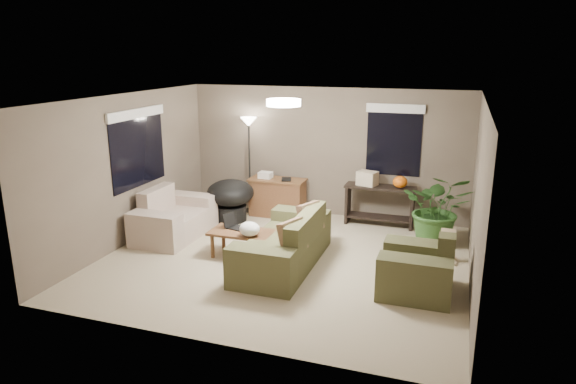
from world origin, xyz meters
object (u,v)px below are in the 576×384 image
(main_sofa, at_px, (286,247))
(console_table, at_px, (380,202))
(loveseat, at_px, (173,220))
(papasan_chair, at_px, (231,197))
(desk, at_px, (278,197))
(armchair, at_px, (417,271))
(coffee_table, at_px, (242,235))
(cat_scratching_post, at_px, (447,248))
(floor_lamp, at_px, (249,133))
(houseplant, at_px, (438,216))

(main_sofa, bearing_deg, console_table, 65.65)
(loveseat, distance_m, papasan_chair, 1.27)
(loveseat, distance_m, desk, 2.15)
(armchair, height_order, coffee_table, armchair)
(coffee_table, distance_m, cat_scratching_post, 3.20)
(main_sofa, relative_size, floor_lamp, 1.15)
(loveseat, relative_size, cat_scratching_post, 3.20)
(armchair, bearing_deg, loveseat, 168.52)
(armchair, height_order, console_table, armchair)
(loveseat, relative_size, houseplant, 1.29)
(loveseat, bearing_deg, console_table, 27.58)
(armchair, height_order, cat_scratching_post, armchair)
(desk, relative_size, console_table, 0.85)
(desk, relative_size, papasan_chair, 1.12)
(desk, relative_size, cat_scratching_post, 2.20)
(loveseat, distance_m, console_table, 3.78)
(desk, xyz_separation_m, houseplant, (3.06, -0.58, 0.11))
(main_sofa, distance_m, loveseat, 2.37)
(desk, bearing_deg, main_sofa, -67.26)
(papasan_chair, distance_m, floor_lamp, 1.32)
(floor_lamp, bearing_deg, loveseat, -112.02)
(console_table, relative_size, cat_scratching_post, 2.60)
(main_sofa, bearing_deg, houseplant, 38.07)
(loveseat, bearing_deg, floor_lamp, 67.98)
(floor_lamp, bearing_deg, houseplant, -10.72)
(floor_lamp, relative_size, houseplant, 1.53)
(armchair, bearing_deg, main_sofa, 171.62)
(loveseat, bearing_deg, papasan_chair, 61.50)
(loveseat, xyz_separation_m, cat_scratching_post, (4.62, 0.35, -0.08))
(floor_lamp, bearing_deg, armchair, -36.76)
(coffee_table, distance_m, floor_lamp, 2.71)
(main_sofa, distance_m, console_table, 2.56)
(papasan_chair, relative_size, cat_scratching_post, 1.96)
(floor_lamp, bearing_deg, coffee_table, -70.38)
(armchair, height_order, houseplant, houseplant)
(coffee_table, bearing_deg, armchair, -8.03)
(desk, bearing_deg, coffee_table, -85.44)
(main_sofa, height_order, console_table, main_sofa)
(main_sofa, bearing_deg, cat_scratching_post, 21.78)
(console_table, relative_size, floor_lamp, 0.68)
(main_sofa, height_order, coffee_table, main_sofa)
(console_table, height_order, floor_lamp, floor_lamp)
(coffee_table, xyz_separation_m, desk, (-0.17, 2.14, 0.02))
(coffee_table, xyz_separation_m, cat_scratching_post, (3.09, 0.83, -0.14))
(console_table, bearing_deg, armchair, -70.60)
(main_sofa, distance_m, armchair, 2.00)
(armchair, xyz_separation_m, cat_scratching_post, (0.34, 1.22, -0.08))
(coffee_table, relative_size, floor_lamp, 0.52)
(desk, relative_size, houseplant, 0.88)
(coffee_table, bearing_deg, main_sofa, -7.12)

